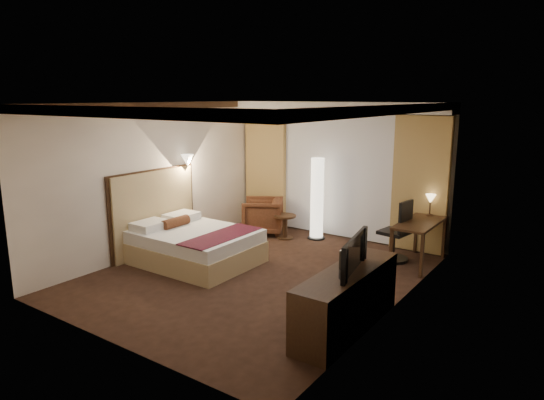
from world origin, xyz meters
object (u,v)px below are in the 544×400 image
Objects in this scene: bed at (196,246)px; office_chair at (394,230)px; desk at (419,243)px; dresser at (347,300)px; side_table at (285,227)px; floor_lamp at (317,199)px; armchair at (263,214)px; television at (346,246)px.

office_chair is at bearing 36.77° from bed.
dresser reaches higher than desk.
side_table is 0.85m from floor_lamp.
armchair is 0.63m from side_table.
desk reaches higher than bed.
armchair is 3.30m from desk.
floor_lamp is 3.89m from dresser.
office_chair is (1.75, -0.40, -0.27)m from floor_lamp.
dresser reaches higher than side_table.
armchair reaches higher than side_table.
armchair is at bearing -173.40° from office_chair.
television is at bearing -89.59° from desk.
bed is 3.42m from office_chair.
bed is at bearing -102.60° from side_table.
side_table is at bearing -172.21° from office_chair.
armchair is 4.43m from television.
office_chair reaches higher than dresser.
television is (0.44, -2.77, 0.50)m from office_chair.
side_table is 0.45× the size of office_chair.
armchair reaches higher than desk.
desk is 2.82m from dresser.
armchair is 0.62× the size of desk.
floor_lamp is (0.98, 2.44, 0.53)m from bed.
armchair is (-0.14, 2.15, 0.12)m from bed.
side_table is at bearing 53.28° from armchair.
floor_lamp reaches higher than desk.
floor_lamp is 1.50× the size of office_chair.
floor_lamp is 2.25m from desk.
office_chair is (2.27, -0.03, 0.30)m from side_table.
floor_lamp is 0.84× the size of dresser.
office_chair reaches higher than side_table.
office_chair is at bearing -0.86° from side_table.
television reaches higher than office_chair.
bed is 1.50× the size of desk.
side_table is 0.37× the size of desk.
side_table is 0.25× the size of dresser.
side_table is at bearing 77.40° from bed.
side_table is at bearing 134.40° from dresser.
television is (-0.03, 0.00, 0.67)m from dresser.
dresser is (0.05, -2.82, 0.00)m from desk.
bed is 1.01× the size of dresser.
television reaches higher than side_table.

